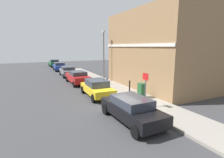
{
  "coord_description": "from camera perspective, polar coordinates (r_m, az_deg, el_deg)",
  "views": [
    {
      "loc": [
        -5.72,
        -10.74,
        4.09
      ],
      "look_at": [
        1.13,
        3.4,
        1.2
      ],
      "focal_mm": 28.19,
      "sensor_mm": 36.0,
      "label": 1
    }
  ],
  "objects": [
    {
      "name": "ground",
      "position": [
        12.84,
        2.09,
        -8.16
      ],
      "size": [
        80.0,
        80.0,
        0.0
      ],
      "primitive_type": "plane",
      "color": "#38383A"
    },
    {
      "name": "sidewalk",
      "position": [
        18.83,
        -1.31,
        -1.89
      ],
      "size": [
        2.57,
        30.0,
        0.15
      ],
      "primitive_type": "cube",
      "color": "gray",
      "rests_on": "ground"
    },
    {
      "name": "corner_building",
      "position": [
        18.78,
        15.99,
        8.95
      ],
      "size": [
        7.22,
        10.58,
        7.47
      ],
      "color": "olive",
      "rests_on": "ground"
    },
    {
      "name": "car_black",
      "position": [
        9.82,
        6.34,
        -9.57
      ],
      "size": [
        1.91,
        4.4,
        1.4
      ],
      "rotation": [
        0.0,
        0.0,
        1.59
      ],
      "color": "black",
      "rests_on": "ground"
    },
    {
      "name": "car_yellow",
      "position": [
        14.66,
        -4.89,
        -2.84
      ],
      "size": [
        1.91,
        4.08,
        1.41
      ],
      "rotation": [
        0.0,
        0.0,
        1.55
      ],
      "color": "gold",
      "rests_on": "ground"
    },
    {
      "name": "car_red",
      "position": [
        20.03,
        -11.05,
        0.61
      ],
      "size": [
        1.93,
        4.47,
        1.42
      ],
      "rotation": [
        0.0,
        0.0,
        1.58
      ],
      "color": "maroon",
      "rests_on": "ground"
    },
    {
      "name": "car_grey",
      "position": [
        25.44,
        -14.1,
        2.51
      ],
      "size": [
        2.01,
        4.27,
        1.36
      ],
      "rotation": [
        0.0,
        0.0,
        1.54
      ],
      "color": "slate",
      "rests_on": "ground"
    },
    {
      "name": "car_blue",
      "position": [
        31.99,
        -16.67,
        3.96
      ],
      "size": [
        1.97,
        4.25,
        1.4
      ],
      "rotation": [
        0.0,
        0.0,
        1.55
      ],
      "color": "navy",
      "rests_on": "ground"
    },
    {
      "name": "car_green",
      "position": [
        38.39,
        -18.23,
        4.93
      ],
      "size": [
        1.92,
        3.93,
        1.5
      ],
      "rotation": [
        0.0,
        0.0,
        1.58
      ],
      "color": "#195933",
      "rests_on": "ground"
    },
    {
      "name": "utility_cabinet",
      "position": [
        13.95,
        9.5,
        -3.87
      ],
      "size": [
        0.46,
        0.61,
        1.15
      ],
      "color": "#1E4C28",
      "rests_on": "sidewalk"
    },
    {
      "name": "bollard_near_cabinet",
      "position": [
        15.55,
        5.73,
        -2.2
      ],
      "size": [
        0.14,
        0.14,
        1.04
      ],
      "color": "black",
      "rests_on": "sidewalk"
    },
    {
      "name": "bollard_far_kerb",
      "position": [
        16.45,
        -1.61,
        -1.46
      ],
      "size": [
        0.14,
        0.14,
        1.04
      ],
      "color": "black",
      "rests_on": "sidewalk"
    },
    {
      "name": "street_sign",
      "position": [
        11.61,
        10.81,
        -1.85
      ],
      "size": [
        0.08,
        0.6,
        2.3
      ],
      "color": "#59595B",
      "rests_on": "sidewalk"
    },
    {
      "name": "lamppost",
      "position": [
        20.46,
        -2.71,
        8.21
      ],
      "size": [
        0.2,
        0.44,
        5.72
      ],
      "color": "#59595B",
      "rests_on": "sidewalk"
    }
  ]
}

